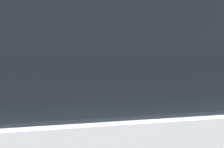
# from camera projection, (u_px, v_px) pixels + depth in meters

# --- Properties ---
(sidewalk_curb) EXTENTS (36.00, 2.44, 0.15)m
(sidewalk_curb) POSITION_uv_depth(u_px,v_px,m) (104.00, 139.00, 4.80)
(sidewalk_curb) COLOR #ADA8A0
(sidewalk_curb) RESTS_ON ground
(parking_meter) EXTENTS (0.16, 0.18, 1.51)m
(parking_meter) POSITION_uv_depth(u_px,v_px,m) (128.00, 69.00, 4.04)
(parking_meter) COLOR slate
(parking_meter) RESTS_ON sidewalk_curb
(pedestrian_at_meter) EXTENTS (0.64, 0.56, 1.66)m
(pedestrian_at_meter) POSITION_uv_depth(u_px,v_px,m) (89.00, 80.00, 3.95)
(pedestrian_at_meter) COLOR slate
(pedestrian_at_meter) RESTS_ON sidewalk_curb
(parked_hatchback_white) EXTENTS (4.04, 1.85, 1.81)m
(parked_hatchback_white) POSITION_uv_depth(u_px,v_px,m) (137.00, 123.00, 2.44)
(parked_hatchback_white) COLOR white
(parked_hatchback_white) RESTS_ON ground
(background_railing) EXTENTS (24.06, 0.06, 1.06)m
(background_railing) POSITION_uv_depth(u_px,v_px,m) (94.00, 79.00, 5.67)
(background_railing) COLOR black
(background_railing) RESTS_ON sidewalk_curb
(backdrop_wall) EXTENTS (32.00, 0.50, 3.60)m
(backdrop_wall) POSITION_uv_depth(u_px,v_px,m) (75.00, 36.00, 8.70)
(backdrop_wall) COLOR brown
(backdrop_wall) RESTS_ON ground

